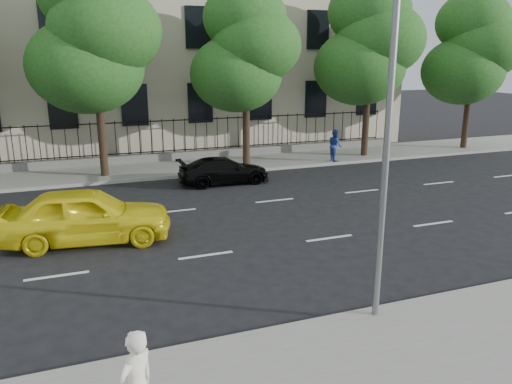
# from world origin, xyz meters

# --- Properties ---
(ground) EXTENTS (120.00, 120.00, 0.00)m
(ground) POSITION_xyz_m (0.00, 0.00, 0.00)
(ground) COLOR black
(ground) RESTS_ON ground
(far_sidewalk) EXTENTS (60.00, 4.00, 0.15)m
(far_sidewalk) POSITION_xyz_m (0.00, 14.00, 0.07)
(far_sidewalk) COLOR gray
(far_sidewalk) RESTS_ON ground
(lane_markings) EXTENTS (49.60, 4.62, 0.01)m
(lane_markings) POSITION_xyz_m (0.00, 4.75, 0.01)
(lane_markings) COLOR silver
(lane_markings) RESTS_ON ground
(iron_fence) EXTENTS (30.00, 0.50, 2.20)m
(iron_fence) POSITION_xyz_m (0.00, 15.70, 0.65)
(iron_fence) COLOR slate
(iron_fence) RESTS_ON far_sidewalk
(street_light) EXTENTS (0.25, 3.32, 8.05)m
(street_light) POSITION_xyz_m (2.50, -1.77, 5.15)
(street_light) COLOR slate
(street_light) RESTS_ON near_sidewalk
(tree_c) EXTENTS (5.89, 5.50, 9.80)m
(tree_c) POSITION_xyz_m (-1.96, 13.36, 6.41)
(tree_c) COLOR #382619
(tree_c) RESTS_ON far_sidewalk
(tree_d) EXTENTS (5.34, 4.94, 8.84)m
(tree_d) POSITION_xyz_m (5.04, 13.36, 5.84)
(tree_d) COLOR #382619
(tree_d) RESTS_ON far_sidewalk
(tree_e) EXTENTS (5.71, 5.31, 9.46)m
(tree_e) POSITION_xyz_m (12.04, 13.36, 6.20)
(tree_e) COLOR #382619
(tree_e) RESTS_ON far_sidewalk
(tree_f) EXTENTS (5.52, 5.12, 9.01)m
(tree_f) POSITION_xyz_m (19.04, 13.36, 5.88)
(tree_f) COLOR #382619
(tree_f) RESTS_ON far_sidewalk
(yellow_taxi) EXTENTS (5.22, 2.65, 1.70)m
(yellow_taxi) POSITION_xyz_m (-3.10, 4.82, 0.85)
(yellow_taxi) COLOR yellow
(yellow_taxi) RESTS_ON ground
(black_sedan) EXTENTS (4.09, 1.69, 1.18)m
(black_sedan) POSITION_xyz_m (2.93, 10.35, 0.59)
(black_sedan) COLOR black
(black_sedan) RESTS_ON ground
(pedestrian_far) EXTENTS (0.73, 0.89, 1.68)m
(pedestrian_far) POSITION_xyz_m (9.68, 12.40, 0.99)
(pedestrian_far) COLOR navy
(pedestrian_far) RESTS_ON far_sidewalk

